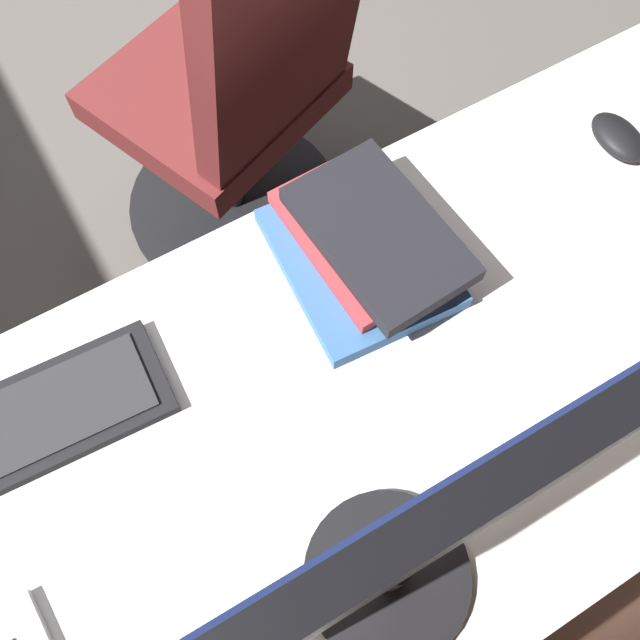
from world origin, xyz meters
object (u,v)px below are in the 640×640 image
at_px(book_stack_near, 366,244).
at_px(office_chair, 239,109).
at_px(keyboard_main, 7,433).
at_px(monitor_primary, 411,548).
at_px(drawer_pedestal, 298,520).
at_px(mouse_spare, 618,137).

bearing_deg(book_stack_near, office_chair, -96.01).
relative_size(keyboard_main, office_chair, 0.44).
distance_m(monitor_primary, keyboard_main, 0.57).
height_order(monitor_primary, keyboard_main, monitor_primary).
distance_m(book_stack_near, office_chair, 0.65).
bearing_deg(monitor_primary, book_stack_near, -118.79).
distance_m(drawer_pedestal, book_stack_near, 0.53).
bearing_deg(drawer_pedestal, mouse_spare, -164.71).
xyz_separation_m(drawer_pedestal, office_chair, (-0.31, -0.78, 0.11)).
bearing_deg(book_stack_near, drawer_pedestal, 41.08).
relative_size(monitor_primary, keyboard_main, 1.11).
xyz_separation_m(keyboard_main, book_stack_near, (-0.54, 0.01, 0.03)).
relative_size(monitor_primary, book_stack_near, 1.66).
relative_size(book_stack_near, office_chair, 0.30).
bearing_deg(monitor_primary, drawer_pedestal, -76.37).
height_order(drawer_pedestal, monitor_primary, monitor_primary).
relative_size(mouse_spare, office_chair, 0.11).
bearing_deg(drawer_pedestal, office_chair, -111.52).
xyz_separation_m(monitor_primary, office_chair, (-0.27, -0.95, -0.53)).
height_order(monitor_primary, office_chair, monitor_primary).
height_order(keyboard_main, book_stack_near, book_stack_near).
height_order(monitor_primary, book_stack_near, monitor_primary).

